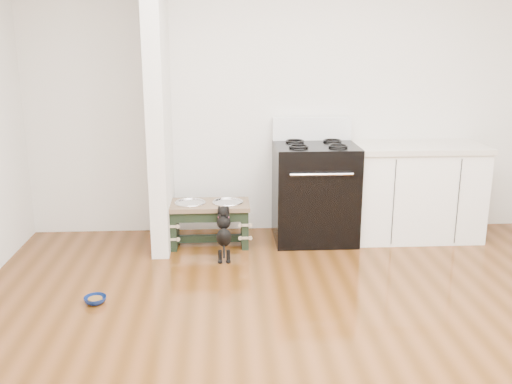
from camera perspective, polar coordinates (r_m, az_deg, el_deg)
The scene contains 8 objects.
ground at distance 3.60m, azimuth 7.17°, elevation -16.31°, with size 5.00×5.00×0.00m, color #49290D.
room_shell at distance 3.09m, azimuth 8.16°, elevation 10.34°, with size 5.00×5.00×5.00m.
partition_wall at distance 5.18m, azimuth -9.72°, elevation 9.09°, with size 0.15×0.80×2.70m, color silver.
oven_range at distance 5.43m, azimuth 5.88°, elevation 0.12°, with size 0.76×0.69×1.14m.
cabinet_run at distance 5.69m, azimuth 15.64°, elevation 0.07°, with size 1.24×0.64×0.91m.
dog_feeder at distance 5.30m, azimuth -4.69°, elevation -2.33°, with size 0.74×0.40×0.42m.
puppy at distance 4.98m, azimuth -3.24°, elevation -3.94°, with size 0.13×0.38×0.45m.
floor_bowl at distance 4.39m, azimuth -15.78°, elevation -10.35°, with size 0.20×0.20×0.05m.
Camera 1 is at (-0.61, -3.02, 1.86)m, focal length 40.00 mm.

